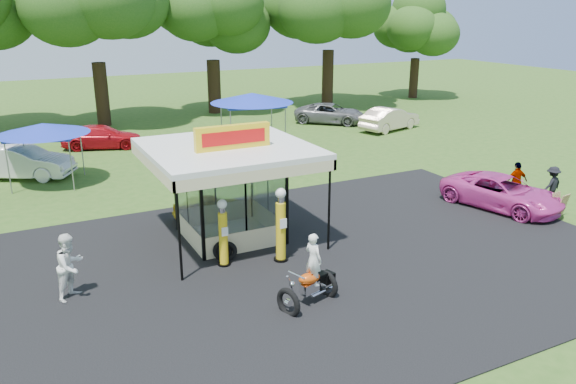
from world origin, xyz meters
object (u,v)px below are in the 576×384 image
(gas_pump_right, at_px, (281,227))
(tent_west, at_px, (43,129))
(spectator_east_a, at_px, (552,184))
(tent_east, at_px, (252,98))
(motorcycle, at_px, (311,276))
(bg_car_b, at_px, (102,137))
(kiosk_car, at_px, (210,206))
(gas_station_kiosk, at_px, (229,190))
(pink_sedan, at_px, (502,192))
(spectator_east_b, at_px, (516,182))
(a_frame_sign, at_px, (560,205))
(spectator_west, at_px, (70,266))
(bg_car_d, at_px, (331,113))
(bg_car_e, at_px, (390,119))
(gas_pump_left, at_px, (223,235))
(bg_car_a, at_px, (20,162))

(gas_pump_right, distance_m, tent_west, 13.97)
(spectator_east_a, relative_size, tent_east, 0.33)
(motorcycle, xyz_separation_m, bg_car_b, (-2.03, 21.66, -0.16))
(kiosk_car, xyz_separation_m, spectator_east_a, (13.55, -4.66, 0.30))
(gas_station_kiosk, relative_size, pink_sedan, 1.11)
(gas_pump_right, relative_size, pink_sedan, 0.51)
(spectator_east_b, distance_m, tent_west, 21.08)
(a_frame_sign, height_order, pink_sedan, pink_sedan)
(spectator_west, xyz_separation_m, tent_west, (0.39, 12.07, 1.63))
(bg_car_d, xyz_separation_m, bg_car_e, (2.31, -3.89, 0.07))
(tent_west, bearing_deg, spectator_west, -91.84)
(gas_station_kiosk, relative_size, a_frame_sign, 5.76)
(gas_pump_left, xyz_separation_m, bg_car_e, (17.52, 14.93, -0.30))
(tent_east, bearing_deg, motorcycle, -108.27)
(gas_station_kiosk, xyz_separation_m, spectator_west, (-5.58, -2.10, -0.82))
(spectator_east_a, relative_size, bg_car_b, 0.34)
(bg_car_d, bearing_deg, motorcycle, -168.99)
(a_frame_sign, bearing_deg, motorcycle, 179.22)
(gas_station_kiosk, height_order, gas_pump_right, gas_station_kiosk)
(tent_east, bearing_deg, spectator_east_a, -62.06)
(spectator_west, bearing_deg, spectator_east_a, -43.50)
(spectator_east_a, bearing_deg, bg_car_d, -99.25)
(gas_station_kiosk, relative_size, bg_car_e, 1.15)
(gas_pump_right, distance_m, pink_sedan, 10.37)
(a_frame_sign, bearing_deg, gas_station_kiosk, 154.49)
(gas_pump_left, xyz_separation_m, bg_car_a, (-5.27, 13.68, -0.27))
(bg_car_a, bearing_deg, gas_pump_right, -124.62)
(spectator_east_a, distance_m, bg_car_b, 24.14)
(spectator_west, xyz_separation_m, tent_east, (11.56, 13.92, 2.02))
(motorcycle, distance_m, bg_car_a, 18.23)
(motorcycle, distance_m, spectator_east_a, 13.59)
(spectator_east_a, bearing_deg, gas_pump_right, -6.66)
(gas_station_kiosk, bearing_deg, pink_sedan, -10.55)
(motorcycle, xyz_separation_m, spectator_east_a, (13.26, 2.98, -0.05))
(kiosk_car, xyz_separation_m, bg_car_d, (14.18, 14.51, 0.23))
(spectator_east_a, xyz_separation_m, bg_car_b, (-15.29, 18.68, -0.11))
(spectator_west, bearing_deg, spectator_east_b, -41.11)
(spectator_east_b, height_order, bg_car_a, spectator_east_b)
(bg_car_d, bearing_deg, spectator_west, 176.73)
(gas_station_kiosk, distance_m, gas_pump_right, 2.77)
(bg_car_e, bearing_deg, spectator_east_b, 147.41)
(bg_car_b, bearing_deg, spectator_west, -173.64)
(spectator_east_a, distance_m, tent_west, 22.55)
(bg_car_b, bearing_deg, bg_car_a, 153.74)
(a_frame_sign, distance_m, tent_west, 22.43)
(tent_west, bearing_deg, gas_pump_left, -71.02)
(kiosk_car, relative_size, spectator_east_b, 1.65)
(a_frame_sign, relative_size, bg_car_b, 0.20)
(spectator_east_b, relative_size, tent_west, 0.42)
(bg_car_a, height_order, bg_car_b, bg_car_a)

